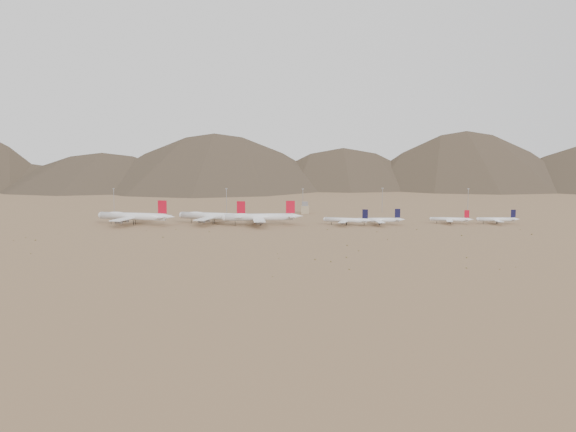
{
  "coord_description": "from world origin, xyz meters",
  "views": [
    {
      "loc": [
        16.11,
        -451.62,
        61.23
      ],
      "look_at": [
        13.22,
        30.0,
        7.44
      ],
      "focal_mm": 35.0,
      "sensor_mm": 36.0,
      "label": 1
    }
  ],
  "objects_px": {
    "widebody_centre": "(213,216)",
    "control_tower": "(305,208)",
    "widebody_west": "(133,216)",
    "narrowbody_b": "(380,220)",
    "narrowbody_a": "(347,220)",
    "widebody_east": "(259,217)"
  },
  "relations": [
    {
      "from": "narrowbody_a",
      "to": "narrowbody_b",
      "type": "height_order",
      "value": "narrowbody_a"
    },
    {
      "from": "widebody_centre",
      "to": "widebody_east",
      "type": "height_order",
      "value": "widebody_east"
    },
    {
      "from": "widebody_west",
      "to": "control_tower",
      "type": "bearing_deg",
      "value": 45.18
    },
    {
      "from": "widebody_west",
      "to": "widebody_centre",
      "type": "relative_size",
      "value": 1.06
    },
    {
      "from": "narrowbody_a",
      "to": "widebody_east",
      "type": "bearing_deg",
      "value": -163.98
    },
    {
      "from": "control_tower",
      "to": "narrowbody_a",
      "type": "bearing_deg",
      "value": -70.6
    },
    {
      "from": "widebody_centre",
      "to": "narrowbody_a",
      "type": "bearing_deg",
      "value": 10.97
    },
    {
      "from": "widebody_east",
      "to": "control_tower",
      "type": "xyz_separation_m",
      "value": [
        41.14,
        95.64,
        -1.88
      ]
    },
    {
      "from": "widebody_centre",
      "to": "control_tower",
      "type": "relative_size",
      "value": 5.64
    },
    {
      "from": "widebody_west",
      "to": "widebody_east",
      "type": "bearing_deg",
      "value": 11.88
    },
    {
      "from": "widebody_west",
      "to": "widebody_east",
      "type": "height_order",
      "value": "widebody_west"
    },
    {
      "from": "widebody_west",
      "to": "narrowbody_b",
      "type": "bearing_deg",
      "value": 13.03
    },
    {
      "from": "widebody_centre",
      "to": "narrowbody_a",
      "type": "xyz_separation_m",
      "value": [
        116.12,
        -8.68,
        -2.47
      ]
    },
    {
      "from": "narrowbody_a",
      "to": "control_tower",
      "type": "distance_m",
      "value": 101.57
    },
    {
      "from": "widebody_west",
      "to": "widebody_centre",
      "type": "bearing_deg",
      "value": 17.99
    },
    {
      "from": "widebody_west",
      "to": "narrowbody_a",
      "type": "xyz_separation_m",
      "value": [
        184.03,
        -3.5,
        -2.83
      ]
    },
    {
      "from": "widebody_west",
      "to": "narrowbody_b",
      "type": "distance_m",
      "value": 212.28
    },
    {
      "from": "widebody_east",
      "to": "control_tower",
      "type": "relative_size",
      "value": 5.84
    },
    {
      "from": "narrowbody_b",
      "to": "narrowbody_a",
      "type": "bearing_deg",
      "value": 178.56
    },
    {
      "from": "narrowbody_b",
      "to": "control_tower",
      "type": "relative_size",
      "value": 3.56
    },
    {
      "from": "narrowbody_b",
      "to": "control_tower",
      "type": "height_order",
      "value": "narrowbody_b"
    },
    {
      "from": "widebody_centre",
      "to": "narrowbody_b",
      "type": "xyz_separation_m",
      "value": [
        144.33,
        -7.4,
        -2.52
      ]
    }
  ]
}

